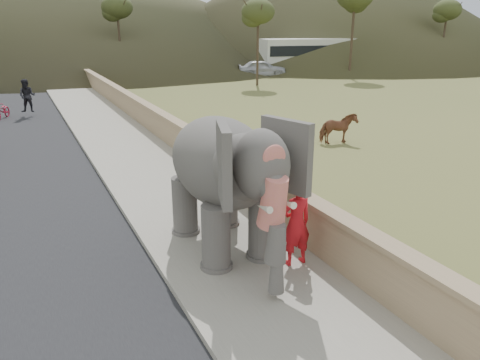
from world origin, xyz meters
name	(u,v)px	position (x,y,z in m)	size (l,w,h in m)	color
walkway	(151,173)	(0.00, 10.00, 0.07)	(3.00, 120.00, 0.15)	#9E9687
parapet	(199,153)	(1.65, 10.00, 0.55)	(0.30, 120.00, 1.10)	tan
cow	(338,129)	(7.83, 10.77, 0.61)	(0.66, 1.45, 1.22)	brown
distant_car	(262,68)	(16.39, 33.04, 0.72)	(1.70, 4.23, 1.44)	#B2B3B9
bus_white	(318,56)	(22.78, 33.75, 1.55)	(2.50, 11.00, 3.10)	silver
bus_orange	(403,53)	(33.33, 33.73, 1.55)	(2.50, 11.00, 3.10)	orange
hill_far	(67,3)	(5.00, 70.00, 7.00)	(80.00, 80.00, 14.00)	brown
elephant_and_man	(222,181)	(0.02, 4.34, 1.57)	(2.25, 3.95, 2.86)	#615C58
motorcyclist	(15,103)	(-3.56, 21.98, 0.77)	(2.29, 1.72, 1.91)	maroon
trees	(95,31)	(1.80, 29.10, 4.00)	(48.21, 45.65, 9.53)	#473828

